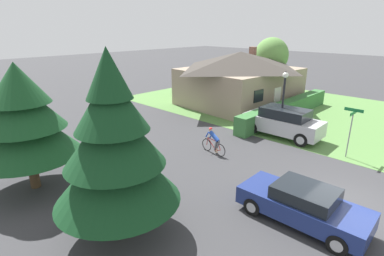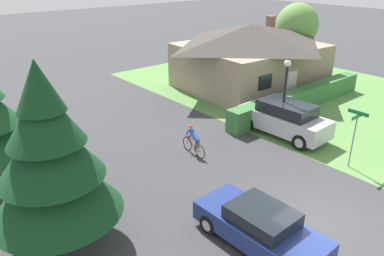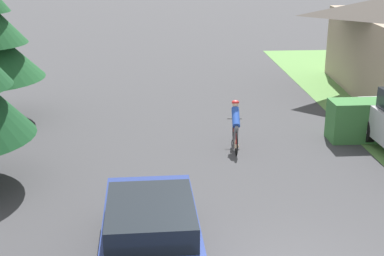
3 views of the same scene
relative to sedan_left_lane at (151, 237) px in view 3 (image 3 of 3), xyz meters
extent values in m
cube|color=navy|center=(0.00, 0.01, -0.09)|extent=(1.87, 4.37, 0.64)
cube|color=black|center=(0.00, -0.04, 0.46)|extent=(1.60, 2.03, 0.45)
cylinder|color=black|center=(-0.81, 1.46, -0.35)|extent=(0.30, 0.66, 0.65)
cylinder|color=#ADADB2|center=(-0.81, 1.46, -0.35)|extent=(0.30, 0.39, 0.38)
cylinder|color=black|center=(0.73, 1.50, -0.35)|extent=(0.30, 0.66, 0.65)
cylinder|color=#ADADB2|center=(0.73, 1.50, -0.35)|extent=(0.30, 0.39, 0.38)
torus|color=black|center=(2.40, 5.59, -0.35)|extent=(0.09, 0.69, 0.69)
torus|color=black|center=(2.48, 6.62, -0.35)|extent=(0.09, 0.69, 0.69)
cylinder|color=#B21E1E|center=(2.42, 5.85, -0.20)|extent=(0.05, 0.18, 0.53)
cylinder|color=#B21E1E|center=(2.45, 6.23, -0.19)|extent=(0.08, 0.64, 0.58)
cylinder|color=#B21E1E|center=(2.44, 6.15, 0.07)|extent=(0.09, 0.76, 0.07)
cylinder|color=#B21E1E|center=(2.41, 5.75, -0.40)|extent=(0.06, 0.34, 0.15)
cylinder|color=#B21E1E|center=(2.41, 5.68, -0.15)|extent=(0.05, 0.22, 0.42)
cylinder|color=#B21E1E|center=(2.47, 6.58, -0.13)|extent=(0.04, 0.12, 0.45)
cylinder|color=black|center=(2.47, 6.53, 0.09)|extent=(0.44, 0.06, 0.02)
ellipsoid|color=black|center=(2.41, 5.77, 0.08)|extent=(0.09, 0.21, 0.05)
cylinder|color=slate|center=(2.42, 5.77, -0.08)|extent=(0.13, 0.26, 0.44)
cylinder|color=slate|center=(2.42, 5.93, -0.16)|extent=(0.13, 0.26, 0.59)
cylinder|color=beige|center=(2.43, 5.84, -0.43)|extent=(0.08, 0.08, 0.30)
cylinder|color=beige|center=(2.48, 6.00, -0.53)|extent=(0.17, 0.08, 0.21)
cylinder|color=#264CB2|center=(2.44, 6.06, 0.29)|extent=(0.27, 0.70, 0.54)
cylinder|color=#264CB2|center=(2.46, 6.30, 0.27)|extent=(0.09, 0.26, 0.36)
cylinder|color=#264CB2|center=(2.46, 6.58, 0.27)|extent=(0.09, 0.26, 0.36)
sphere|color=beige|center=(2.46, 6.34, 0.61)|extent=(0.19, 0.19, 0.19)
ellipsoid|color=red|center=(2.46, 6.34, 0.66)|extent=(0.22, 0.18, 0.12)
cylinder|color=black|center=(6.51, 6.32, -0.27)|extent=(0.27, 0.81, 0.80)
cylinder|color=#ADADB2|center=(6.51, 6.32, -0.27)|extent=(0.27, 0.47, 0.46)
camera|label=1|loc=(-9.06, -3.48, 5.83)|focal=28.00mm
camera|label=2|loc=(-7.70, -5.88, 7.52)|focal=35.00mm
camera|label=3|loc=(0.14, -8.53, 5.00)|focal=50.00mm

